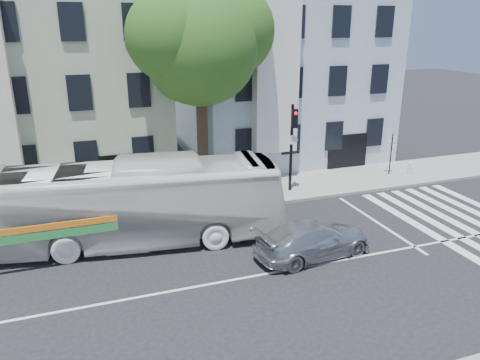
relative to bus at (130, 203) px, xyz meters
name	(u,v)px	position (x,y,z in m)	size (l,w,h in m)	color
ground	(266,274)	(4.20, -4.20, -1.72)	(120.00, 120.00, 0.00)	black
sidewalk_far	(207,197)	(4.20, 3.80, -1.65)	(80.00, 4.00, 0.15)	gray
building_left	(51,80)	(-2.80, 10.80, 3.78)	(12.00, 10.00, 11.00)	#A4AB8F
building_right	(279,71)	(11.20, 10.80, 3.78)	(12.00, 10.00, 11.00)	#A1ADC0
street_tree	(200,39)	(4.26, 4.54, 6.11)	(7.30, 5.90, 11.10)	#2D2116
bus	(130,203)	(0.00, 0.00, 0.00)	(12.36, 2.89, 3.44)	silver
sedan	(313,239)	(6.46, -3.46, -1.04)	(4.71, 1.91, 1.37)	#B4B7BC
hedge	(74,214)	(-2.20, 2.60, -1.22)	(8.50, 0.84, 0.70)	#2E551B
traffic_signal	(293,137)	(8.61, 3.10, 1.32)	(0.48, 0.55, 4.70)	black
fire_hydrant	(410,168)	(16.42, 3.43, -1.20)	(0.41, 0.29, 0.73)	silver
far_sign_pole	(391,148)	(15.22, 3.79, -0.03)	(0.42, 0.23, 2.42)	black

